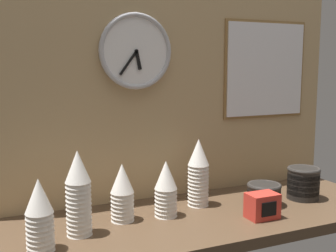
{
  "coord_description": "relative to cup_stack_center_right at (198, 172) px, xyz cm",
  "views": [
    {
      "loc": [
        -71.19,
        -135.06,
        55.53
      ],
      "look_at": [
        -9.76,
        4.0,
        33.56
      ],
      "focal_mm": 45.0,
      "sensor_mm": 36.0,
      "label": 1
    }
  ],
  "objects": [
    {
      "name": "wall_clock",
      "position": [
        -20.52,
        14.84,
        47.52
      ],
      "size": [
        30.05,
        2.7,
        30.05
      ],
      "color": "white"
    },
    {
      "name": "cup_stack_center",
      "position": [
        -16.73,
        -6.07,
        -2.98
      ],
      "size": [
        8.48,
        8.48,
        21.01
      ],
      "color": "white",
      "rests_on": "ground_plane"
    },
    {
      "name": "menu_board",
      "position": [
        42.55,
        15.72,
        40.09
      ],
      "size": [
        43.32,
        1.32,
        44.06
      ],
      "color": "olive"
    },
    {
      "name": "cup_stack_left",
      "position": [
        -49.82,
        -10.5,
        0.74
      ],
      "size": [
        8.48,
        8.48,
        28.45
      ],
      "color": "white",
      "rests_on": "ground_plane"
    },
    {
      "name": "cup_stack_far_left",
      "position": [
        -63.13,
        -18.01,
        -2.23
      ],
      "size": [
        8.48,
        8.48,
        22.5
      ],
      "color": "white",
      "rests_on": "ground_plane"
    },
    {
      "name": "napkin_dispenser",
      "position": [
        14.73,
        -22.28,
        -8.84
      ],
      "size": [
        11.23,
        8.17,
        9.28
      ],
      "color": "red",
      "rests_on": "ground_plane"
    },
    {
      "name": "ground_plane",
      "position": [
        -5.46,
        -8.63,
        -15.48
      ],
      "size": [
        160.0,
        56.0,
        4.0
      ],
      "primitive_type": "cube",
      "color": "#4C3826"
    },
    {
      "name": "bowl_stack_right",
      "position": [
        24.09,
        -10.62,
        -8.7
      ],
      "size": [
        13.65,
        13.65,
        8.84
      ],
      "color": "black",
      "rests_on": "ground_plane"
    },
    {
      "name": "cup_stack_center_right",
      "position": [
        0.0,
        0.0,
        0.0
      ],
      "size": [
        8.48,
        8.48,
        26.97
      ],
      "color": "white",
      "rests_on": "ground_plane"
    },
    {
      "name": "cup_stack_center_left",
      "position": [
        -32.85,
        -4.02,
        -2.98
      ],
      "size": [
        8.48,
        8.48,
        21.01
      ],
      "color": "white",
      "rests_on": "ground_plane"
    },
    {
      "name": "wall_tiled_back",
      "position": [
        -5.46,
        17.87,
        39.02
      ],
      "size": [
        160.0,
        3.0,
        105.0
      ],
      "color": "tan",
      "rests_on": "ground_plane"
    },
    {
      "name": "bowl_stack_far_right",
      "position": [
        44.29,
        -10.28,
        -6.45
      ],
      "size": [
        13.65,
        13.65,
        13.34
      ],
      "color": "black",
      "rests_on": "ground_plane"
    }
  ]
}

